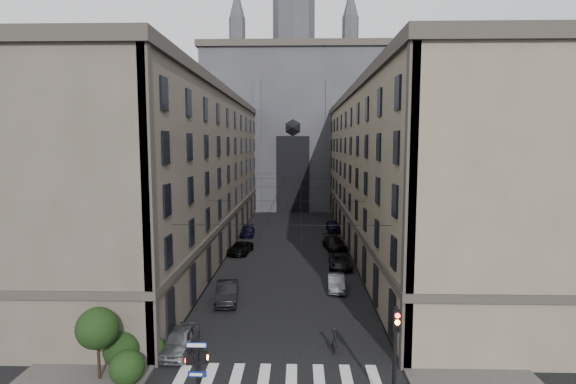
# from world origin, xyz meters

# --- Properties ---
(sidewalk_left) EXTENTS (7.00, 80.00, 0.15)m
(sidewalk_left) POSITION_xyz_m (-10.50, 36.00, 0.07)
(sidewalk_left) COLOR #383533
(sidewalk_left) RESTS_ON ground
(sidewalk_right) EXTENTS (7.00, 80.00, 0.15)m
(sidewalk_right) POSITION_xyz_m (10.50, 36.00, 0.07)
(sidewalk_right) COLOR #383533
(sidewalk_right) RESTS_ON ground
(zebra_crossing) EXTENTS (11.00, 3.20, 0.01)m
(zebra_crossing) POSITION_xyz_m (0.00, 5.00, 0.01)
(zebra_crossing) COLOR beige
(zebra_crossing) RESTS_ON ground
(building_left) EXTENTS (13.60, 60.60, 18.85)m
(building_left) POSITION_xyz_m (-13.44, 36.00, 9.34)
(building_left) COLOR #484237
(building_left) RESTS_ON ground
(building_right) EXTENTS (13.60, 60.60, 18.85)m
(building_right) POSITION_xyz_m (13.44, 36.00, 9.34)
(building_right) COLOR brown
(building_right) RESTS_ON ground
(gothic_tower) EXTENTS (35.00, 23.00, 58.00)m
(gothic_tower) POSITION_xyz_m (0.00, 74.96, 17.80)
(gothic_tower) COLOR #2D2D33
(gothic_tower) RESTS_ON ground
(pedestrian_signal_left) EXTENTS (1.02, 0.38, 4.00)m
(pedestrian_signal_left) POSITION_xyz_m (-3.51, 1.50, 2.32)
(pedestrian_signal_left) COLOR black
(pedestrian_signal_left) RESTS_ON ground
(traffic_light_right) EXTENTS (0.34, 0.50, 5.20)m
(traffic_light_right) POSITION_xyz_m (5.60, 1.92, 3.29)
(traffic_light_right) COLOR black
(traffic_light_right) RESTS_ON ground
(shrub_cluster) EXTENTS (3.90, 4.40, 3.90)m
(shrub_cluster) POSITION_xyz_m (-8.72, 5.01, 1.80)
(shrub_cluster) COLOR black
(shrub_cluster) RESTS_ON sidewalk_left
(tram_wires) EXTENTS (14.00, 60.00, 0.43)m
(tram_wires) POSITION_xyz_m (0.00, 35.63, 7.25)
(tram_wires) COLOR black
(tram_wires) RESTS_ON ground
(car_left_near) EXTENTS (1.79, 4.27, 1.45)m
(car_left_near) POSITION_xyz_m (-6.11, 8.00, 0.72)
(car_left_near) COLOR slate
(car_left_near) RESTS_ON ground
(car_left_midnear) EXTENTS (2.16, 4.95, 1.58)m
(car_left_midnear) POSITION_xyz_m (-4.61, 16.68, 0.79)
(car_left_midnear) COLOR black
(car_left_midnear) RESTS_ON ground
(car_left_midfar) EXTENTS (2.82, 5.02, 1.33)m
(car_left_midfar) POSITION_xyz_m (-5.62, 32.46, 0.66)
(car_left_midfar) COLOR black
(car_left_midfar) RESTS_ON ground
(car_left_far) EXTENTS (2.05, 4.65, 1.33)m
(car_left_far) POSITION_xyz_m (-5.91, 42.48, 0.66)
(car_left_far) COLOR black
(car_left_far) RESTS_ON ground
(car_right_near) EXTENTS (1.56, 4.07, 1.32)m
(car_right_near) POSITION_xyz_m (4.37, 19.86, 0.66)
(car_right_near) COLOR slate
(car_right_near) RESTS_ON ground
(car_right_midnear) EXTENTS (2.47, 5.03, 1.37)m
(car_right_midnear) POSITION_xyz_m (5.37, 26.95, 0.69)
(car_right_midnear) COLOR black
(car_right_midnear) RESTS_ON ground
(car_right_midfar) EXTENTS (2.91, 5.64, 1.56)m
(car_right_midfar) POSITION_xyz_m (5.38, 34.65, 0.78)
(car_right_midfar) COLOR black
(car_right_midfar) RESTS_ON ground
(car_right_far) EXTENTS (1.98, 4.71, 1.59)m
(car_right_far) POSITION_xyz_m (6.07, 45.91, 0.80)
(car_right_far) COLOR black
(car_right_far) RESTS_ON ground
(pedestrian) EXTENTS (0.49, 0.67, 1.67)m
(pedestrian) POSITION_xyz_m (3.32, 8.00, 0.84)
(pedestrian) COLOR black
(pedestrian) RESTS_ON ground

